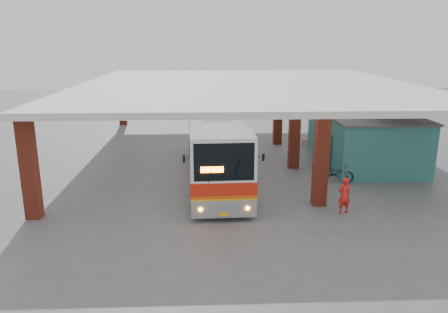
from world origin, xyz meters
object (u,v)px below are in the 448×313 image
coach_bus (215,143)px  red_chair (307,139)px  pedestrian (344,195)px  motorcycle (335,173)px

coach_bus → red_chair: size_ratio=15.04×
coach_bus → pedestrian: (5.47, -5.62, -1.07)m
motorcycle → pedestrian: size_ratio=1.16×
pedestrian → motorcycle: bearing=-113.6°
pedestrian → red_chair: size_ratio=1.88×
motorcycle → pedestrian: (-0.88, -4.27, 0.32)m
pedestrian → coach_bus: bearing=-57.6°
coach_bus → motorcycle: 6.64m
pedestrian → red_chair: 12.79m
pedestrian → red_chair: bearing=-107.6°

